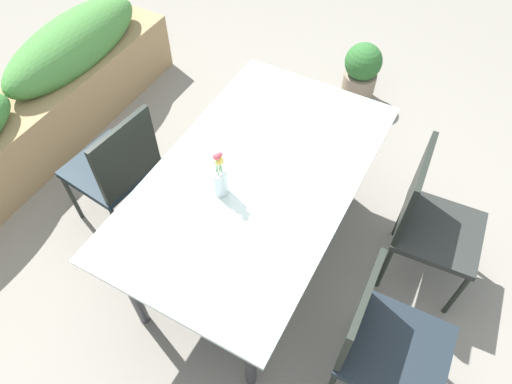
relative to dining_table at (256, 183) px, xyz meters
name	(u,v)px	position (x,y,z in m)	size (l,w,h in m)	color
ground_plane	(254,265)	(-0.09, -0.03, -0.71)	(12.00, 12.00, 0.00)	gray
dining_table	(256,183)	(0.00, 0.00, 0.00)	(1.67, 0.98, 0.78)	#B2C6C1
chair_near_right	(429,218)	(0.37, -0.86, -0.19)	(0.48, 0.48, 0.94)	#262A27
chair_near_left	(383,339)	(-0.38, -0.87, -0.21)	(0.49, 0.49, 0.87)	#1A232B
chair_far_side	(117,166)	(-0.14, 0.87, -0.20)	(0.50, 0.50, 0.90)	black
flower_vase	(220,176)	(-0.18, 0.10, 0.18)	(0.08, 0.07, 0.30)	silver
planter_box	(20,119)	(-0.04, 1.84, -0.34)	(2.83, 0.47, 0.80)	#9E7F56
potted_plant	(361,72)	(1.73, -0.01, -0.45)	(0.29, 0.29, 0.51)	gray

